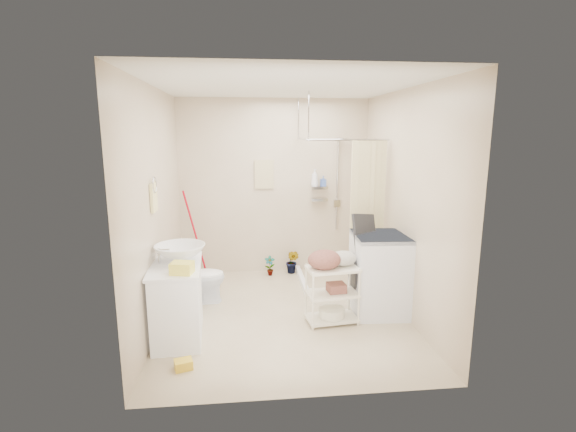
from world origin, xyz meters
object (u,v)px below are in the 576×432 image
washing_machine (381,274)px  laundry_rack (332,290)px  vanity (177,301)px  toilet (199,277)px

washing_machine → laundry_rack: 0.67m
vanity → laundry_rack: size_ratio=1.16×
vanity → laundry_rack: (1.67, 0.16, -0.01)m
laundry_rack → vanity: bearing=178.8°
toilet → laundry_rack: laundry_rack is taller
toilet → vanity: bearing=167.5°
washing_machine → laundry_rack: washing_machine is taller
toilet → laundry_rack: 1.72m
vanity → toilet: 0.90m
vanity → washing_machine: (2.30, 0.38, 0.08)m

